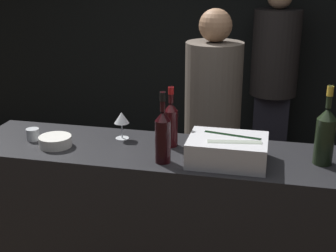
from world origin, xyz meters
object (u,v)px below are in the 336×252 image
object	(u,v)px
candle_votive	(33,134)
red_wine_bottle_tall	(171,122)
wine_glass	(122,119)
person_blond_tee	(212,120)
ice_bin_with_bottles	(229,149)
person_in_hoodie	(274,76)
bowl_white	(55,141)
champagne_bottle	(325,134)
red_wine_bottle_black_foil	(163,135)

from	to	relation	value
candle_votive	red_wine_bottle_tall	distance (m)	0.74
wine_glass	person_blond_tee	size ratio (longest dim) A/B	0.09
ice_bin_with_bottles	person_blond_tee	distance (m)	0.95
person_in_hoodie	candle_votive	bearing A→B (deg)	173.03
wine_glass	red_wine_bottle_tall	world-z (taller)	red_wine_bottle_tall
candle_votive	bowl_white	bearing A→B (deg)	-20.57
candle_votive	person_in_hoodie	world-z (taller)	person_in_hoodie
champagne_bottle	red_wine_bottle_tall	distance (m)	0.74
bowl_white	person_blond_tee	bearing A→B (deg)	53.15
bowl_white	candle_votive	world-z (taller)	candle_votive
wine_glass	person_blond_tee	distance (m)	0.85
bowl_white	champagne_bottle	world-z (taller)	champagne_bottle
ice_bin_with_bottles	candle_votive	size ratio (longest dim) A/B	5.29
candle_votive	champagne_bottle	world-z (taller)	champagne_bottle
person_blond_tee	red_wine_bottle_tall	bearing A→B (deg)	-77.80
red_wine_bottle_black_foil	champagne_bottle	xyz separation A→B (m)	(0.73, 0.15, 0.01)
candle_votive	ice_bin_with_bottles	bearing A→B (deg)	-3.52
ice_bin_with_bottles	red_wine_bottle_tall	world-z (taller)	red_wine_bottle_tall
champagne_bottle	person_in_hoodie	world-z (taller)	person_in_hoodie
wine_glass	candle_votive	xyz separation A→B (m)	(-0.45, -0.12, -0.08)
person_blond_tee	red_wine_bottle_black_foil	bearing A→B (deg)	-75.51
bowl_white	red_wine_bottle_black_foil	bearing A→B (deg)	-7.05
bowl_white	red_wine_bottle_tall	size ratio (longest dim) A/B	0.54
red_wine_bottle_tall	person_in_hoodie	size ratio (longest dim) A/B	0.18
champagne_bottle	person_in_hoodie	xyz separation A→B (m)	(-0.24, 1.97, -0.18)
bowl_white	person_blond_tee	size ratio (longest dim) A/B	0.10
red_wine_bottle_tall	person_in_hoodie	xyz separation A→B (m)	(0.49, 1.90, -0.16)
champagne_bottle	person_blond_tee	xyz separation A→B (m)	(-0.62, 0.84, -0.25)
candle_votive	person_blond_tee	xyz separation A→B (m)	(0.84, 0.85, -0.13)
red_wine_bottle_black_foil	person_blond_tee	world-z (taller)	person_blond_tee
red_wine_bottle_tall	person_in_hoodie	distance (m)	1.97
red_wine_bottle_tall	person_blond_tee	world-z (taller)	person_blond_tee
red_wine_bottle_black_foil	person_in_hoodie	distance (m)	2.18
champagne_bottle	red_wine_bottle_black_foil	bearing A→B (deg)	-168.40
bowl_white	wine_glass	size ratio (longest dim) A/B	1.12
person_in_hoodie	red_wine_bottle_tall	bearing A→B (deg)	-169.91
bowl_white	red_wine_bottle_black_foil	size ratio (longest dim) A/B	0.49
champagne_bottle	person_blond_tee	size ratio (longest dim) A/B	0.23
wine_glass	red_wine_bottle_black_foil	bearing A→B (deg)	-41.79
person_blond_tee	champagne_bottle	bearing A→B (deg)	-32.74
red_wine_bottle_tall	person_blond_tee	xyz separation A→B (m)	(0.11, 0.77, -0.23)
red_wine_bottle_tall	wine_glass	bearing A→B (deg)	171.63
wine_glass	person_blond_tee	bearing A→B (deg)	62.11
champagne_bottle	person_blond_tee	distance (m)	1.07
bowl_white	red_wine_bottle_black_foil	world-z (taller)	red_wine_bottle_black_foil
ice_bin_with_bottles	person_blond_tee	world-z (taller)	person_blond_tee
wine_glass	champagne_bottle	world-z (taller)	champagne_bottle
champagne_bottle	bowl_white	bearing A→B (deg)	-176.61
red_wine_bottle_tall	person_blond_tee	size ratio (longest dim) A/B	0.19
ice_bin_with_bottles	wine_glass	size ratio (longest dim) A/B	2.46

